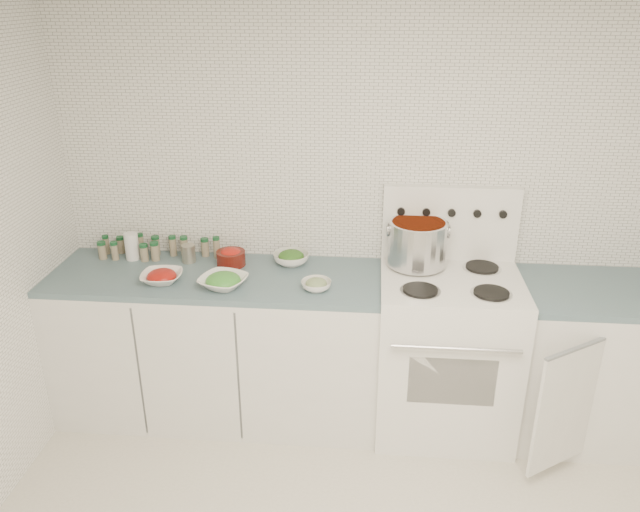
% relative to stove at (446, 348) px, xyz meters
% --- Properties ---
extents(room_walls, '(3.54, 3.04, 2.52)m').
position_rel_stove_xyz_m(room_walls, '(-0.48, -1.19, 1.06)').
color(room_walls, white).
rests_on(room_walls, ground).
extents(counter_left, '(1.85, 0.62, 0.90)m').
position_rel_stove_xyz_m(counter_left, '(-1.30, 0.00, -0.05)').
color(counter_left, white).
rests_on(counter_left, ground).
extents(stove, '(0.76, 0.70, 1.36)m').
position_rel_stove_xyz_m(stove, '(0.00, 0.00, 0.00)').
color(stove, white).
rests_on(stove, ground).
extents(counter_right, '(0.89, 0.85, 0.90)m').
position_rel_stove_xyz_m(counter_right, '(0.82, -0.00, -0.05)').
color(counter_right, white).
rests_on(counter_right, ground).
extents(stock_pot, '(0.35, 0.32, 0.25)m').
position_rel_stove_xyz_m(stock_pot, '(-0.19, 0.15, 0.58)').
color(stock_pot, silver).
rests_on(stock_pot, stove).
extents(bowl_tomato, '(0.23, 0.23, 0.07)m').
position_rel_stove_xyz_m(bowl_tomato, '(-1.57, -0.11, 0.44)').
color(bowl_tomato, white).
rests_on(bowl_tomato, counter_left).
extents(bowl_snowpea, '(0.31, 0.31, 0.08)m').
position_rel_stove_xyz_m(bowl_snowpea, '(-1.22, -0.15, 0.44)').
color(bowl_snowpea, white).
rests_on(bowl_snowpea, counter_left).
extents(bowl_broccoli, '(0.26, 0.26, 0.08)m').
position_rel_stove_xyz_m(bowl_broccoli, '(-0.90, 0.19, 0.44)').
color(bowl_broccoli, white).
rests_on(bowl_broccoli, counter_left).
extents(bowl_zucchini, '(0.20, 0.20, 0.06)m').
position_rel_stove_xyz_m(bowl_zucchini, '(-0.72, -0.13, 0.43)').
color(bowl_zucchini, white).
rests_on(bowl_zucchini, counter_left).
extents(bowl_pepper, '(0.17, 0.17, 0.10)m').
position_rel_stove_xyz_m(bowl_pepper, '(-1.24, 0.15, 0.45)').
color(bowl_pepper, '#50140D').
rests_on(bowl_pepper, counter_left).
extents(salt_canister, '(0.09, 0.09, 0.16)m').
position_rel_stove_xyz_m(salt_canister, '(-1.84, 0.18, 0.48)').
color(salt_canister, white).
rests_on(salt_canister, counter_left).
extents(tin_can, '(0.09, 0.09, 0.10)m').
position_rel_stove_xyz_m(tin_can, '(-1.50, 0.17, 0.46)').
color(tin_can, '#A39B8A').
rests_on(tin_can, counter_left).
extents(spice_cluster, '(0.71, 0.15, 0.13)m').
position_rel_stove_xyz_m(spice_cluster, '(-1.73, 0.22, 0.46)').
color(spice_cluster, gray).
rests_on(spice_cluster, counter_left).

